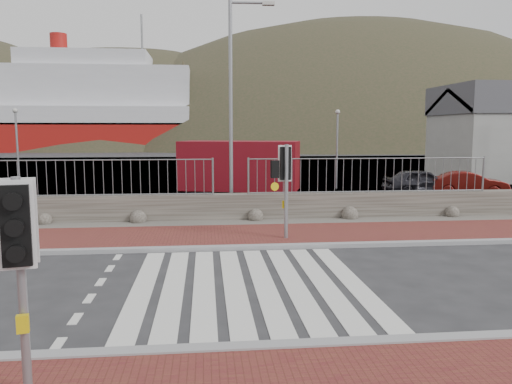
{
  "coord_description": "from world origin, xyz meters",
  "views": [
    {
      "loc": [
        -0.84,
        -9.62,
        3.09
      ],
      "look_at": [
        0.44,
        3.0,
        1.5
      ],
      "focal_mm": 35.0,
      "sensor_mm": 36.0,
      "label": 1
    }
  ],
  "objects": [
    {
      "name": "gravel_strip",
      "position": [
        0.0,
        6.5,
        0.03
      ],
      "size": [
        40.0,
        1.5,
        0.06
      ],
      "primitive_type": "cube",
      "color": "#59544C",
      "rests_on": "ground"
    },
    {
      "name": "car_a",
      "position": [
        9.42,
        13.2,
        0.61
      ],
      "size": [
        3.64,
        1.57,
        1.22
      ],
      "primitive_type": "imported",
      "rotation": [
        0.0,
        0.0,
        1.6
      ],
      "color": "black",
      "rests_on": "ground"
    },
    {
      "name": "sidewalk_far",
      "position": [
        0.0,
        4.5,
        0.04
      ],
      "size": [
        40.0,
        3.0,
        0.08
      ],
      "primitive_type": "cube",
      "color": "brown",
      "rests_on": "ground"
    },
    {
      "name": "traffic_signal_far",
      "position": [
        1.34,
        3.91,
        1.95
      ],
      "size": [
        0.66,
        0.31,
        2.69
      ],
      "rotation": [
        0.0,
        0.0,
        3.33
      ],
      "color": "gray",
      "rests_on": "ground"
    },
    {
      "name": "car_b",
      "position": [
        11.54,
        12.64,
        0.56
      ],
      "size": [
        3.61,
        2.1,
        1.12
      ],
      "primitive_type": "imported",
      "rotation": [
        0.0,
        0.0,
        1.28
      ],
      "color": "#58100C",
      "rests_on": "ground"
    },
    {
      "name": "zebra_crossing",
      "position": [
        -0.0,
        0.0,
        0.01
      ],
      "size": [
        4.62,
        5.6,
        0.01
      ],
      "color": "silver",
      "rests_on": "ground"
    },
    {
      "name": "kerb_near",
      "position": [
        0.0,
        -3.0,
        0.05
      ],
      "size": [
        40.0,
        0.25,
        0.12
      ],
      "primitive_type": "cube",
      "color": "gray",
      "rests_on": "ground"
    },
    {
      "name": "stone_wall",
      "position": [
        0.0,
        7.3,
        0.45
      ],
      "size": [
        40.0,
        0.6,
        0.9
      ],
      "primitive_type": "cube",
      "color": "#49443C",
      "rests_on": "ground"
    },
    {
      "name": "quay",
      "position": [
        0.0,
        27.9,
        0.0
      ],
      "size": [
        120.0,
        40.0,
        0.5
      ],
      "primitive_type": "cube",
      "color": "#4C4C4F",
      "rests_on": "ground"
    },
    {
      "name": "water",
      "position": [
        0.0,
        62.9,
        0.0
      ],
      "size": [
        220.0,
        50.0,
        0.05
      ],
      "primitive_type": "cube",
      "color": "#3F4C54",
      "rests_on": "ground"
    },
    {
      "name": "shipping_container",
      "position": [
        0.92,
        16.07,
        1.25
      ],
      "size": [
        6.46,
        4.06,
        2.5
      ],
      "primitive_type": "cube",
      "rotation": [
        0.0,
        0.0,
        -0.28
      ],
      "color": "maroon",
      "rests_on": "ground"
    },
    {
      "name": "railing",
      "position": [
        0.0,
        7.15,
        1.82
      ],
      "size": [
        18.07,
        0.07,
        1.22
      ],
      "color": "gray",
      "rests_on": "stone_wall"
    },
    {
      "name": "ground",
      "position": [
        0.0,
        0.0,
        0.0
      ],
      "size": [
        220.0,
        220.0,
        0.0
      ],
      "primitive_type": "plane",
      "color": "#28282B",
      "rests_on": "ground"
    },
    {
      "name": "ferry",
      "position": [
        -24.65,
        67.9,
        5.36
      ],
      "size": [
        50.0,
        16.0,
        20.0
      ],
      "color": "maroon",
      "rests_on": "ground"
    },
    {
      "name": "hills_backdrop",
      "position": [
        6.74,
        87.9,
        -23.05
      ],
      "size": [
        254.0,
        90.0,
        100.0
      ],
      "color": "#2C331E",
      "rests_on": "ground"
    },
    {
      "name": "traffic_signal_near",
      "position": [
        -2.89,
        -4.02,
        1.86
      ],
      "size": [
        0.41,
        0.29,
        2.59
      ],
      "rotation": [
        0.0,
        0.0,
        0.21
      ],
      "color": "gray",
      "rests_on": "ground"
    },
    {
      "name": "streetlight",
      "position": [
        0.19,
        8.09,
        4.22
      ],
      "size": [
        1.59,
        0.24,
        7.5
      ],
      "rotation": [
        0.0,
        0.0,
        -0.04
      ],
      "color": "gray",
      "rests_on": "ground"
    },
    {
      "name": "kerb_far",
      "position": [
        0.0,
        3.0,
        0.05
      ],
      "size": [
        40.0,
        0.25,
        0.12
      ],
      "primitive_type": "cube",
      "color": "gray",
      "rests_on": "ground"
    }
  ]
}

